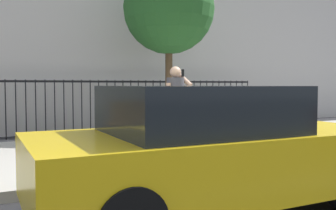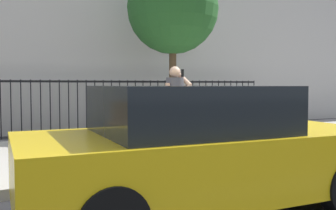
# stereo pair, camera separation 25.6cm
# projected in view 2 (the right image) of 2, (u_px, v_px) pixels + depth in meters

# --- Properties ---
(ground_plane) EXTENTS (60.00, 60.00, 0.00)m
(ground_plane) POSITION_uv_depth(u_px,v_px,m) (190.00, 178.00, 5.97)
(ground_plane) COLOR black
(sidewalk) EXTENTS (28.00, 4.40, 0.15)m
(sidewalk) POSITION_uv_depth(u_px,v_px,m) (138.00, 151.00, 7.94)
(sidewalk) COLOR #B2ADA3
(sidewalk) RESTS_ON ground
(iron_fence) EXTENTS (12.03, 0.04, 1.60)m
(iron_fence) POSITION_uv_depth(u_px,v_px,m) (91.00, 100.00, 11.20)
(iron_fence) COLOR black
(iron_fence) RESTS_ON ground
(taxi_yellow) EXTENTS (4.26, 1.98, 1.45)m
(taxi_yellow) POSITION_uv_depth(u_px,v_px,m) (201.00, 150.00, 4.46)
(taxi_yellow) COLOR yellow
(taxi_yellow) RESTS_ON ground
(pedestrian_on_phone) EXTENTS (0.72, 0.53, 1.66)m
(pedestrian_on_phone) POSITION_uv_depth(u_px,v_px,m) (174.00, 103.00, 7.35)
(pedestrian_on_phone) COLOR tan
(pedestrian_on_phone) RESTS_ON sidewalk
(street_tree_near) EXTENTS (2.57, 2.57, 4.89)m
(street_tree_near) POSITION_uv_depth(u_px,v_px,m) (173.00, 9.00, 10.73)
(street_tree_near) COLOR #4C3823
(street_tree_near) RESTS_ON ground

